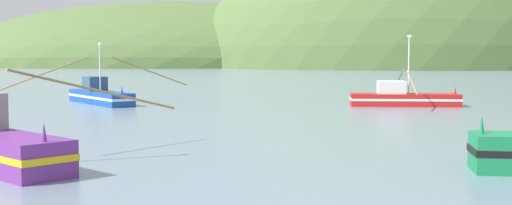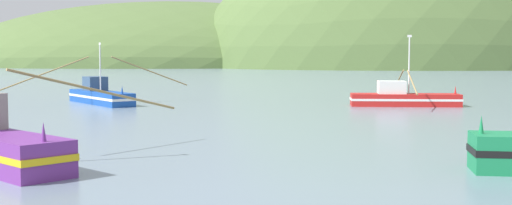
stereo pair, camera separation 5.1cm
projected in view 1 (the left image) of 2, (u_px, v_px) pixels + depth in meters
hill_far_center at (410, 66)px, 232.59m from camera, size 150.44×120.35×100.25m
hill_far_right at (214, 66)px, 242.81m from camera, size 92.01×73.61×43.98m
hill_mid_left at (179, 65)px, 266.15m from camera, size 177.11×141.69×50.07m
fishing_boat_blue at (100, 95)px, 58.81m from camera, size 16.14×10.36×5.46m
fishing_boat_red at (403, 98)px, 56.14m from camera, size 9.56×11.88×6.07m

